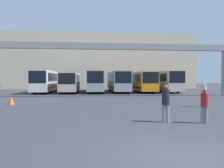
# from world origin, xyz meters

# --- Properties ---
(ground_plane) EXTENTS (200.00, 200.00, 0.00)m
(ground_plane) POSITION_xyz_m (0.00, 0.00, 0.00)
(ground_plane) COLOR #38383D
(building_backdrop) EXTENTS (41.87, 12.00, 12.10)m
(building_backdrop) POSITION_xyz_m (0.00, 46.95, 6.05)
(building_backdrop) COLOR beige
(building_backdrop) RESTS_ON ground
(overhead_gantry) EXTENTS (28.63, 0.80, 6.29)m
(overhead_gantry) POSITION_xyz_m (0.00, 20.09, 5.31)
(overhead_gantry) COLOR gray
(overhead_gantry) RESTS_ON ground
(bus_slot_0) EXTENTS (2.48, 11.61, 3.31)m
(bus_slot_0) POSITION_xyz_m (-9.56, 29.72, 1.90)
(bus_slot_0) COLOR silver
(bus_slot_0) RESTS_ON ground
(bus_slot_1) EXTENTS (2.52, 10.42, 3.01)m
(bus_slot_1) POSITION_xyz_m (-5.74, 29.12, 1.74)
(bus_slot_1) COLOR beige
(bus_slot_1) RESTS_ON ground
(bus_slot_2) EXTENTS (2.48, 12.06, 3.30)m
(bus_slot_2) POSITION_xyz_m (-1.91, 29.94, 1.90)
(bus_slot_2) COLOR #999EA5
(bus_slot_2) RESTS_ON ground
(bus_slot_3) EXTENTS (2.52, 12.17, 3.26)m
(bus_slot_3) POSITION_xyz_m (1.91, 30.00, 1.88)
(bus_slot_3) COLOR #999EA5
(bus_slot_3) RESTS_ON ground
(bus_slot_4) EXTENTS (2.53, 10.35, 3.19)m
(bus_slot_4) POSITION_xyz_m (5.74, 29.08, 1.84)
(bus_slot_4) COLOR orange
(bus_slot_4) RESTS_ON ground
(bus_slot_5) EXTENTS (2.56, 10.59, 3.33)m
(bus_slot_5) POSITION_xyz_m (9.56, 29.20, 1.92)
(bus_slot_5) COLOR beige
(bus_slot_5) RESTS_ON ground
(pedestrian_near_center) EXTENTS (0.38, 0.38, 1.81)m
(pedestrian_near_center) POSITION_xyz_m (1.05, 4.61, 0.96)
(pedestrian_near_center) COLOR gray
(pedestrian_near_center) RESTS_ON ground
(pedestrian_mid_right) EXTENTS (0.34, 0.34, 1.64)m
(pedestrian_mid_right) POSITION_xyz_m (2.79, 4.19, 0.87)
(pedestrian_mid_right) COLOR gray
(pedestrian_mid_right) RESTS_ON ground
(pedestrian_near_left) EXTENTS (0.37, 0.37, 1.77)m
(pedestrian_near_left) POSITION_xyz_m (5.84, 9.85, 0.94)
(pedestrian_near_left) COLOR black
(pedestrian_near_left) RESTS_ON ground
(traffic_cone) EXTENTS (0.48, 0.48, 0.67)m
(traffic_cone) POSITION_xyz_m (-9.07, 13.02, 0.33)
(traffic_cone) COLOR orange
(traffic_cone) RESTS_ON ground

